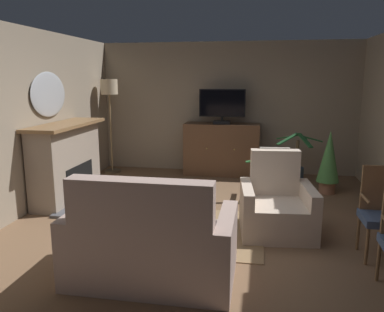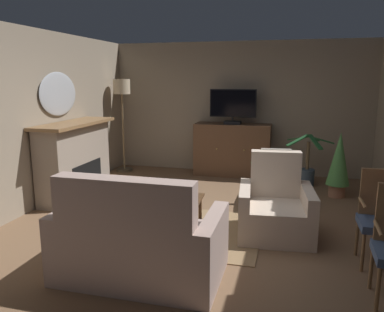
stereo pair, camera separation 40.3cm
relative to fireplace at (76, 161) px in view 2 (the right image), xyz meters
name	(u,v)px [view 2 (the right image)]	position (x,y,z in m)	size (l,w,h in m)	color
ground_plane	(199,235)	(2.33, -1.04, -0.61)	(5.82, 7.41, 0.04)	brown
wall_back	(239,108)	(2.33, 2.41, 0.74)	(5.82, 0.10, 2.66)	gray
wall_left	(11,123)	(-0.33, -1.04, 0.74)	(0.10, 7.41, 2.66)	gray
rug_central	(172,228)	(1.96, -0.96, -0.59)	(2.30, 1.60, 0.01)	#8E704C
fireplace	(76,161)	(0.00, 0.00, 0.00)	(0.91, 1.77, 1.24)	#4C4C51
wall_mirror_oval	(58,94)	(-0.25, 0.00, 1.09)	(0.06, 1.00, 0.70)	#B2B7BF
tv_cabinet	(232,151)	(2.27, 2.06, -0.09)	(1.50, 0.55, 1.05)	#402A1C
television	(233,106)	(2.27, 2.01, 0.81)	(0.91, 0.20, 0.68)	black
coffee_table	(162,201)	(1.85, -1.03, -0.20)	(1.03, 0.60, 0.45)	#4C331E
tv_remote	(152,193)	(1.68, -0.94, -0.14)	(0.17, 0.05, 0.02)	black
folded_newspaper	(149,195)	(1.67, -1.02, -0.14)	(0.30, 0.22, 0.01)	silver
sofa_floral	(139,244)	(2.03, -2.25, -0.24)	(1.59, 0.94, 1.09)	#A3897F
armchair_near_window	(275,210)	(3.26, -0.79, -0.27)	(0.98, 0.96, 1.03)	#C6B29E
side_chair_mid_row	(383,216)	(4.38, -1.30, -0.07)	(0.48, 0.43, 1.00)	#42567A
potted_plant_leafy_by_curtain	(273,190)	(3.17, 0.46, -0.38)	(0.72, 0.95, 0.73)	beige
potted_plant_small_fern_corner	(307,171)	(3.72, 1.61, -0.32)	(0.84, 0.84, 0.96)	#3D4C5B
potted_plant_tall_palm_by_window	(339,162)	(4.19, 1.07, -0.01)	(0.37, 0.37, 1.09)	#99664C
cat	(155,195)	(1.32, 0.13, -0.51)	(0.65, 0.30, 0.18)	gray
floor_lamp	(122,98)	(0.00, 1.84, 0.94)	(0.34, 0.34, 1.91)	#4C4233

